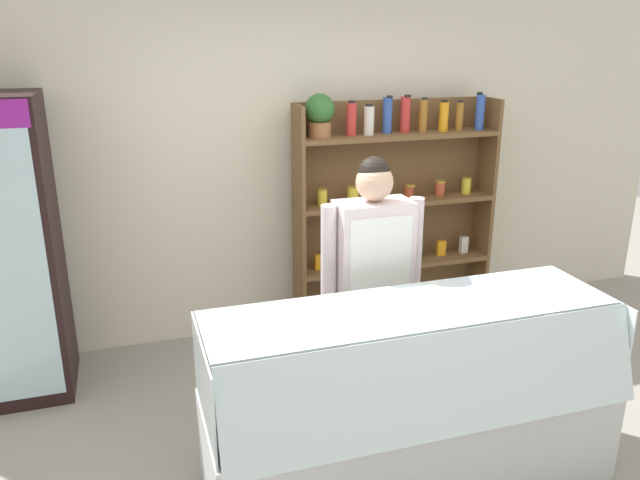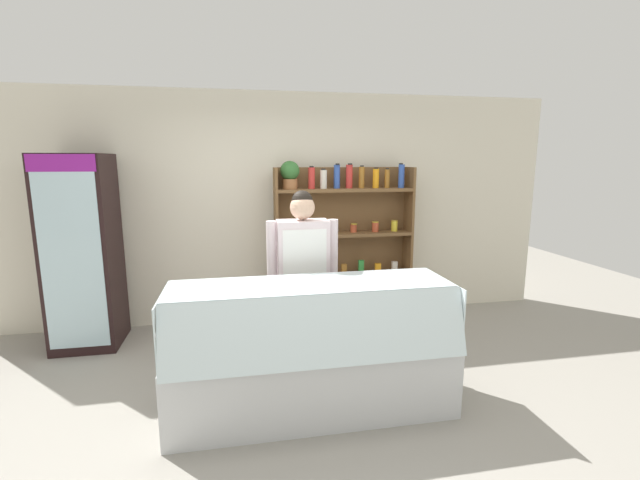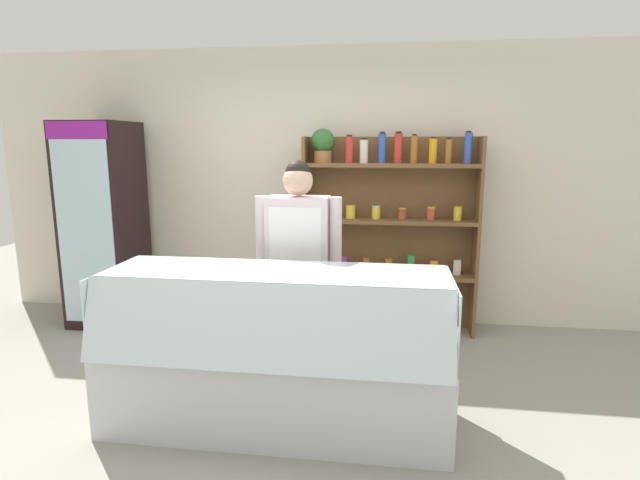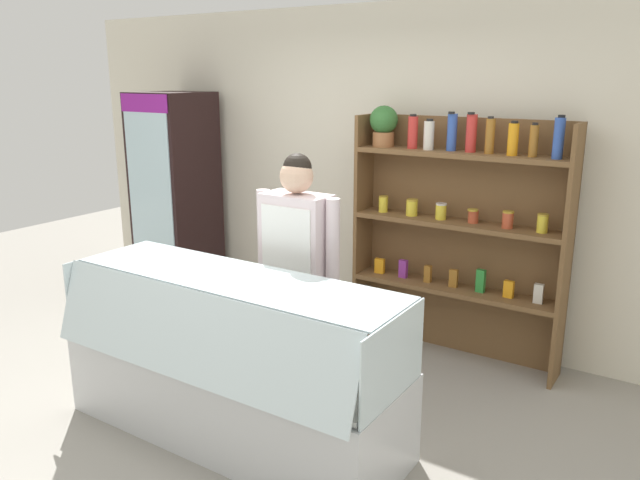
% 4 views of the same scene
% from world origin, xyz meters
% --- Properties ---
extents(ground_plane, '(12.00, 12.00, 0.00)m').
position_xyz_m(ground_plane, '(0.00, 0.00, 0.00)').
color(ground_plane, gray).
extents(back_wall, '(6.80, 0.10, 2.70)m').
position_xyz_m(back_wall, '(0.00, 2.02, 1.35)').
color(back_wall, silver).
rests_on(back_wall, ground).
extents(drinks_fridge, '(0.63, 0.65, 1.99)m').
position_xyz_m(drinks_fridge, '(-2.05, 1.54, 0.99)').
color(drinks_fridge, black).
rests_on(drinks_fridge, ground).
extents(shelving_unit, '(1.62, 0.29, 1.91)m').
position_xyz_m(shelving_unit, '(0.69, 1.73, 1.08)').
color(shelving_unit, brown).
rests_on(shelving_unit, ground).
extents(deli_display_case, '(2.15, 0.78, 1.01)m').
position_xyz_m(deli_display_case, '(0.04, -0.09, 0.31)').
color(deli_display_case, silver).
rests_on(deli_display_case, ground).
extents(shop_clerk, '(0.64, 0.25, 1.66)m').
position_xyz_m(shop_clerk, '(0.08, 0.56, 0.99)').
color(shop_clerk, '#383D51').
rests_on(shop_clerk, ground).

